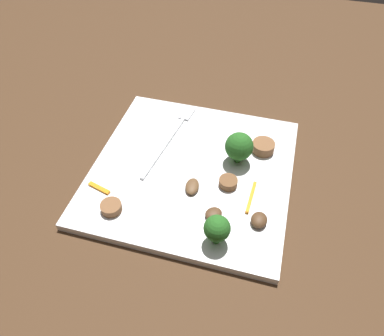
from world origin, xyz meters
name	(u,v)px	position (x,y,z in m)	size (l,w,h in m)	color
ground_plane	(192,173)	(0.00, 0.00, 0.00)	(1.40, 1.40, 0.00)	#422B19
plate	(192,171)	(0.00, 0.00, 0.01)	(0.29, 0.29, 0.01)	white
fork	(173,134)	(0.06, 0.05, 0.01)	(0.18, 0.04, 0.00)	silver
broccoli_floret_0	(217,229)	(-0.11, -0.06, 0.04)	(0.03, 0.03, 0.05)	#296420
broccoli_floret_1	(239,147)	(0.03, -0.06, 0.04)	(0.04, 0.04, 0.05)	#296420
sausage_slice_0	(228,182)	(-0.02, -0.06, 0.02)	(0.03, 0.03, 0.01)	brown
sausage_slice_1	(111,207)	(-0.10, 0.08, 0.02)	(0.03, 0.03, 0.01)	brown
sausage_slice_2	(263,147)	(0.06, -0.10, 0.02)	(0.03, 0.03, 0.02)	brown
mushroom_0	(192,186)	(-0.04, -0.01, 0.02)	(0.03, 0.02, 0.01)	brown
mushroom_1	(214,214)	(-0.08, -0.05, 0.02)	(0.02, 0.02, 0.01)	#4C331E
mushroom_2	(259,220)	(-0.07, -0.11, 0.02)	(0.03, 0.02, 0.01)	#4C331E
pepper_strip_0	(251,197)	(-0.03, -0.09, 0.01)	(0.05, 0.00, 0.00)	orange
pepper_strip_1	(99,188)	(-0.07, 0.11, 0.01)	(0.04, 0.01, 0.00)	orange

